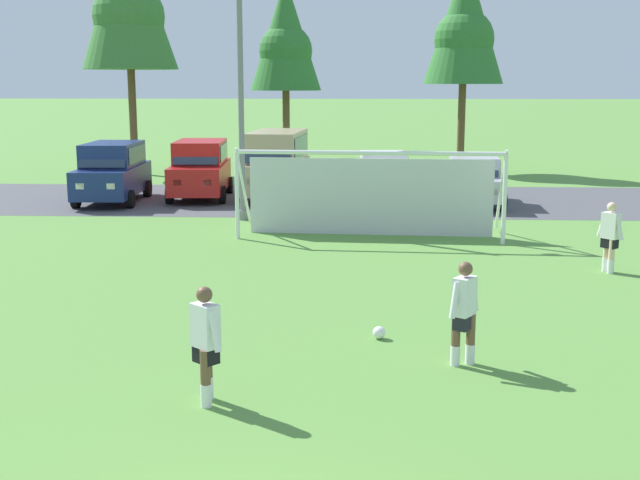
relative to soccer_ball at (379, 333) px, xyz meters
The scene contains 15 objects.
ground_plane 7.57m from the soccer_ball, 102.45° to the left, with size 400.00×400.00×0.00m, color #598C3D.
parking_lot_strip 16.83m from the soccer_ball, 95.56° to the left, with size 52.00×8.40×0.01m, color #4C4C51.
soccer_ball is the anchor object (origin of this frame).
soccer_goal 9.59m from the soccer_ball, 90.43° to the left, with size 7.52×2.37×2.57m.
player_striker_near 1.91m from the soccer_ball, 44.37° to the right, with size 0.55×0.61×1.64m.
player_midfield_center 7.55m from the soccer_ball, 44.19° to the left, with size 0.49×0.66×1.64m.
player_defender_far 3.88m from the soccer_ball, 129.27° to the right, with size 0.55×0.61×1.64m.
parked_car_slot_far_left 18.44m from the soccer_ball, 120.64° to the left, with size 2.29×4.68×2.16m.
parked_car_slot_left 18.23m from the soccer_ball, 110.54° to the left, with size 2.38×4.72×2.16m.
parked_car_slot_center_left 17.54m from the soccer_ball, 101.51° to the left, with size 2.42×4.91×2.52m.
parked_car_slot_center 17.42m from the soccer_ball, 88.28° to the left, with size 2.21×4.29×1.72m.
parked_car_slot_center_right 16.25m from the soccer_ball, 76.83° to the left, with size 2.20×4.28×1.72m.
tree_mid_left 28.90m from the soccer_ball, 98.37° to the left, with size 3.53×3.53×9.42m.
tree_center_back 28.04m from the soccer_ball, 80.39° to the left, with size 3.82×3.82×10.18m.
street_lamp 13.41m from the soccer_ball, 107.87° to the left, with size 2.00×0.32×8.17m.
Camera 1 is at (1.28, -5.80, 4.32)m, focal length 45.77 mm.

